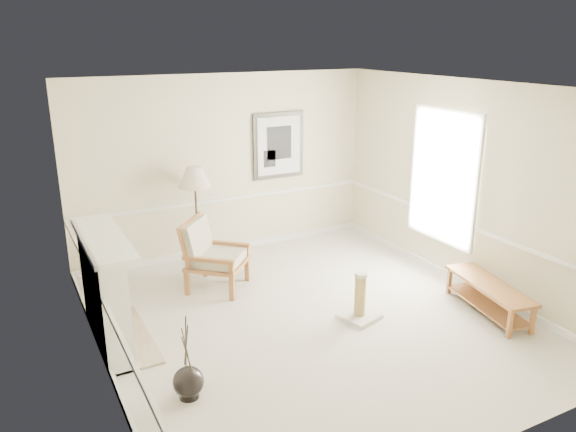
% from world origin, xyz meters
% --- Properties ---
extents(ground, '(5.50, 5.50, 0.00)m').
position_xyz_m(ground, '(0.00, 0.00, 0.00)').
color(ground, silver).
rests_on(ground, ground).
extents(room, '(5.04, 5.54, 2.92)m').
position_xyz_m(room, '(0.14, 0.08, 1.87)').
color(room, beige).
rests_on(room, ground).
extents(fireplace, '(0.64, 1.64, 1.31)m').
position_xyz_m(fireplace, '(-2.34, 0.60, 0.64)').
color(fireplace, white).
rests_on(fireplace, ground).
extents(floor_vase, '(0.31, 0.31, 0.91)m').
position_xyz_m(floor_vase, '(-1.86, -0.85, 0.17)').
color(floor_vase, black).
rests_on(floor_vase, ground).
extents(armchair, '(1.09, 1.09, 0.99)m').
position_xyz_m(armchair, '(-0.76, 1.51, 0.53)').
color(armchair, '#9B5932').
rests_on(armchair, ground).
extents(floor_lamp, '(0.62, 0.62, 1.57)m').
position_xyz_m(floor_lamp, '(-0.63, 2.40, 1.37)').
color(floor_lamp, black).
rests_on(floor_lamp, ground).
extents(bench, '(0.68, 1.47, 0.40)m').
position_xyz_m(bench, '(2.15, -0.91, 0.27)').
color(bench, '#9B5932').
rests_on(bench, ground).
extents(scratching_post, '(0.55, 0.55, 0.63)m').
position_xyz_m(scratching_post, '(0.58, -0.28, 0.20)').
color(scratching_post, beige).
rests_on(scratching_post, ground).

